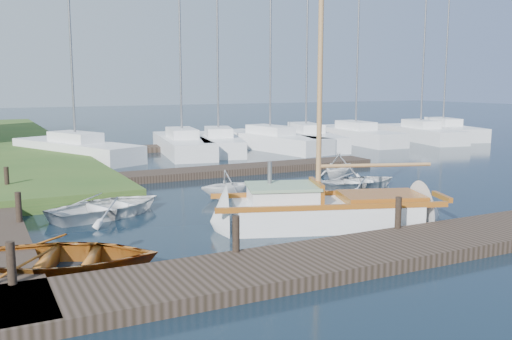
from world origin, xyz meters
name	(u,v)px	position (x,y,z in m)	size (l,w,h in m)	color
ground	(256,207)	(0.00, 0.00, 0.00)	(160.00, 160.00, 0.00)	black
near_dock	(375,252)	(0.00, -6.00, 0.15)	(18.00, 2.20, 0.30)	black
far_dock	(230,170)	(2.00, 6.50, 0.15)	(14.00, 1.60, 0.30)	black
pontoon	(283,142)	(10.00, 16.00, 0.15)	(30.00, 1.60, 0.30)	black
mooring_post_0	(11,263)	(-7.50, -5.00, 0.70)	(0.16, 0.16, 0.80)	black
mooring_post_1	(236,234)	(-3.00, -5.00, 0.70)	(0.16, 0.16, 0.80)	black
mooring_post_2	(398,213)	(1.50, -5.00, 0.70)	(0.16, 0.16, 0.80)	black
mooring_post_4	(19,207)	(-7.00, 0.00, 0.70)	(0.16, 0.16, 0.80)	black
mooring_post_5	(7,179)	(-7.00, 5.00, 0.70)	(0.16, 0.16, 0.80)	black
sailboat	(331,214)	(0.77, -3.07, 0.34)	(7.40, 4.20, 9.83)	white
dinghy	(58,254)	(-6.55, -3.86, 0.43)	(2.95, 4.12, 0.85)	#8D5A15
tender_a	(108,204)	(-4.47, 0.92, 0.37)	(2.56, 3.59, 0.74)	white
tender_b	(229,182)	(-0.15, 1.79, 0.53)	(1.75, 2.03, 1.07)	white
tender_c	(360,179)	(4.98, 1.22, 0.33)	(2.26, 3.17, 0.66)	white
tender_d	(340,165)	(5.38, 3.07, 0.62)	(2.04, 2.36, 1.24)	white
marina_boat_0	(76,148)	(-3.18, 14.42, 0.57)	(5.58, 8.75, 10.99)	white
marina_boat_1	(182,143)	(2.54, 14.25, 0.56)	(3.55, 8.68, 9.57)	white
marina_boat_2	(219,142)	(4.63, 13.96, 0.58)	(4.22, 7.53, 11.35)	white
marina_boat_3	(270,139)	(7.91, 13.86, 0.58)	(3.77, 8.98, 12.03)	white
marina_boat_4	(306,137)	(10.73, 14.40, 0.57)	(4.20, 9.46, 11.80)	white
marina_boat_5	(356,134)	(14.69, 14.60, 0.56)	(2.65, 8.47, 10.11)	white
marina_boat_6	(420,132)	(19.38, 13.62, 0.56)	(3.62, 8.19, 10.15)	white
marina_boat_7	(443,130)	(22.38, 14.58, 0.57)	(4.06, 8.40, 11.33)	white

